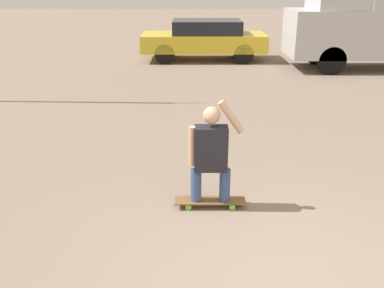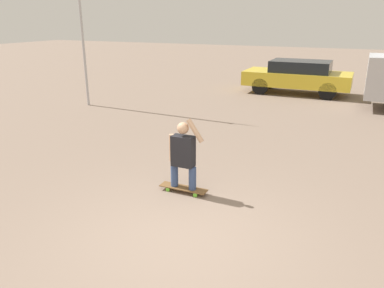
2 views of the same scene
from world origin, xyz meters
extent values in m
plane|color=gray|center=(0.00, 0.00, 0.00)|extent=(80.00, 80.00, 0.00)
cube|color=brown|center=(-0.63, 1.43, 0.09)|extent=(0.93, 0.23, 0.02)
cylinder|color=#66C633|center=(-0.92, 1.34, 0.04)|extent=(0.08, 0.03, 0.08)
cylinder|color=#66C633|center=(-0.92, 1.53, 0.04)|extent=(0.08, 0.03, 0.08)
cylinder|color=#66C633|center=(-0.35, 1.34, 0.04)|extent=(0.08, 0.03, 0.08)
cylinder|color=#66C633|center=(-0.35, 1.53, 0.04)|extent=(0.08, 0.03, 0.08)
cylinder|color=#384C7A|center=(-0.82, 1.43, 0.32)|extent=(0.14, 0.14, 0.44)
cylinder|color=#384C7A|center=(-0.45, 1.43, 0.32)|extent=(0.14, 0.14, 0.44)
cube|color=#232328|center=(-0.63, 1.43, 0.83)|extent=(0.42, 0.22, 0.58)
sphere|color=tan|center=(-0.63, 1.43, 1.26)|extent=(0.22, 0.22, 0.22)
cylinder|color=tan|center=(-0.87, 1.43, 0.86)|extent=(0.09, 0.09, 0.51)
cylinder|color=tan|center=(-0.40, 1.43, 1.25)|extent=(0.34, 0.09, 0.43)
cylinder|color=black|center=(-1.77, 11.42, 0.35)|extent=(0.70, 0.22, 0.70)
cylinder|color=black|center=(-1.77, 13.10, 0.35)|extent=(0.70, 0.22, 0.70)
cylinder|color=black|center=(0.98, 11.42, 0.35)|extent=(0.70, 0.22, 0.70)
cylinder|color=black|center=(0.98, 13.10, 0.35)|extent=(0.70, 0.22, 0.70)
cube|color=gold|center=(-0.40, 12.26, 0.65)|extent=(4.43, 1.90, 0.60)
cube|color=black|center=(-0.28, 12.26, 1.18)|extent=(2.44, 1.67, 0.47)
cylinder|color=#B7B7BC|center=(-7.15, 6.69, 3.37)|extent=(0.09, 0.09, 6.74)
camera|label=1|loc=(-0.90, -3.55, 2.83)|focal=40.00mm
camera|label=2|loc=(2.18, -4.36, 3.14)|focal=35.00mm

